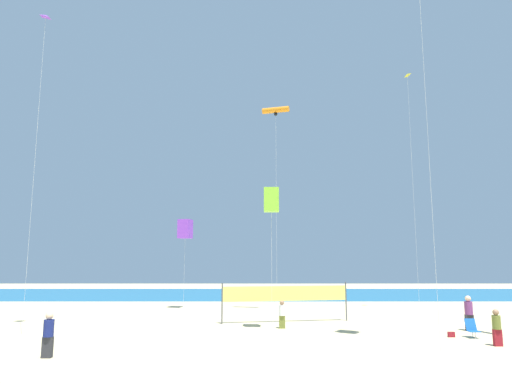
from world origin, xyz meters
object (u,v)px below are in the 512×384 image
Objects in this scene: beachgoer_olive_shirt at (495,326)px; beachgoer_navy_shirt at (47,333)px; volleyball_net at (285,295)px; kite_lime_box at (270,200)px; beachgoer_plum_shirt at (468,312)px; beach_handbag at (450,334)px; kite_violet_box at (184,229)px; beachgoer_white_shirt at (281,313)px; kite_violet_diamond at (44,25)px; folding_beach_chair at (471,328)px; kite_orange_tube at (275,111)px; kite_yellow_diamond at (406,86)px.

beachgoer_olive_shirt is 0.92× the size of beachgoer_navy_shirt.
beachgoer_olive_shirt is 0.20× the size of volleyball_net.
kite_lime_box is at bearing -70.98° from beachgoer_olive_shirt.
volleyball_net is (-9.68, 3.48, 0.64)m from beachgoer_plum_shirt.
beachgoer_navy_shirt reaches higher than beach_handbag.
beachgoer_olive_shirt is at bearing -43.73° from kite_violet_box.
beachgoer_white_shirt is at bearing 160.15° from beach_handbag.
beach_handbag is 0.02× the size of kite_violet_diamond.
kite_violet_diamond is 2.28× the size of kite_lime_box.
kite_lime_box is (8.96, 6.90, 6.18)m from beachgoer_navy_shirt.
volleyball_net is at bearing -96.12° from beachgoer_plum_shirt.
kite_violet_diamond is at bearing -117.34° from kite_violet_box.
folding_beach_chair is at bearing -8.01° from beach_handbag.
beachgoer_navy_shirt is at bearing -97.64° from kite_violet_box.
beachgoer_navy_shirt reaches higher than folding_beach_chair.
kite_orange_tube is at bearing 85.52° from kite_lime_box.
kite_lime_box is (-0.66, -8.40, -8.07)m from kite_orange_tube.
kite_violet_diamond is (-13.86, -4.59, 15.36)m from volleyball_net.
kite_violet_diamond is (-21.66, 0.97, 16.87)m from beach_handbag.
kite_lime_box reaches higher than beachgoer_navy_shirt.
beachgoer_olive_shirt is 18.94m from beachgoer_navy_shirt.
folding_beach_chair is 21.87m from kite_violet_box.
kite_lime_box is at bearing 166.86° from beach_handbag.
kite_violet_box is at bearing 173.36° from kite_yellow_diamond.
beachgoer_plum_shirt is 4.55m from beachgoer_olive_shirt.
kite_lime_box is at bearing 22.06° from beachgoer_white_shirt.
kite_yellow_diamond is (10.20, 5.63, 15.82)m from volleyball_net.
volleyball_net is 1.12× the size of kite_violet_box.
folding_beach_chair is at bearing -2.79° from kite_violet_diamond.
kite_violet_diamond is at bearing -26.10° from beachgoer_white_shirt.
kite_yellow_diamond reaches higher than folding_beach_chair.
volleyball_net is 24.51× the size of beach_handbag.
beachgoer_navy_shirt is at bearing -39.16° from beachgoer_olive_shirt.
folding_beach_chair is at bearing 126.89° from beachgoer_white_shirt.
folding_beach_chair is at bearing -8.62° from beachgoer_plum_shirt.
beachgoer_plum_shirt is 18.83m from kite_yellow_diamond.
beachgoer_white_shirt is 13.66m from kite_violet_box.
kite_lime_box is (-9.81, 4.45, 6.26)m from beachgoer_olive_shirt.
kite_yellow_diamond is at bearing 133.21° from beachgoer_navy_shirt.
beachgoer_white_shirt is at bearing 177.44° from folding_beach_chair.
volleyball_net is 14.40m from kite_orange_tube.
kite_lime_box is (-9.76, 2.19, 6.64)m from folding_beach_chair.
volleyball_net is (0.38, 2.60, 0.82)m from beachgoer_white_shirt.
folding_beach_chair is 1.05m from beach_handbag.
beachgoer_olive_shirt reaches higher than folding_beach_chair.
kite_orange_tube is (-9.10, 10.58, 14.71)m from folding_beach_chair.
folding_beach_chair is (-0.06, 2.26, -0.38)m from beachgoer_olive_shirt.
beachgoer_white_shirt is 1.72× the size of folding_beach_chair.
kite_violet_diamond is at bearing 177.45° from beach_handbag.
beachgoer_white_shirt reaches higher than folding_beach_chair.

